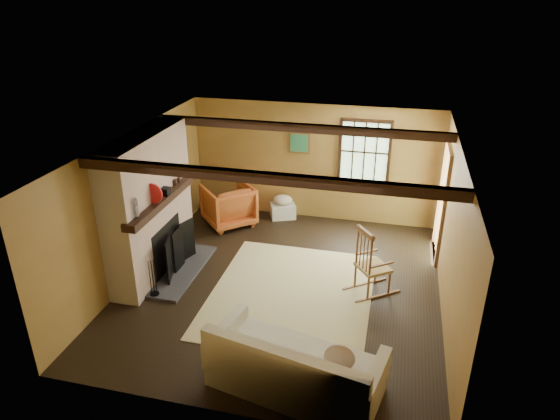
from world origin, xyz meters
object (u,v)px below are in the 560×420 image
(armchair, at_px, (229,205))
(sofa, at_px, (294,371))
(laundry_basket, at_px, (283,211))
(fireplace, at_px, (151,211))
(rocking_chair, at_px, (371,266))

(armchair, bearing_deg, sofa, 75.75)
(sofa, height_order, laundry_basket, sofa)
(fireplace, xyz_separation_m, rocking_chair, (3.62, 0.16, -0.62))
(fireplace, height_order, rocking_chair, fireplace)
(rocking_chair, distance_m, armchair, 3.51)
(rocking_chair, relative_size, armchair, 1.23)
(rocking_chair, bearing_deg, laundry_basket, 2.97)
(rocking_chair, distance_m, laundry_basket, 3.13)
(rocking_chair, xyz_separation_m, sofa, (-0.72, -2.38, -0.18))
(rocking_chair, distance_m, sofa, 2.49)
(rocking_chair, height_order, sofa, rocking_chair)
(sofa, distance_m, armchair, 4.78)
(sofa, bearing_deg, fireplace, 154.63)
(fireplace, height_order, sofa, fireplace)
(rocking_chair, relative_size, laundry_basket, 2.28)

